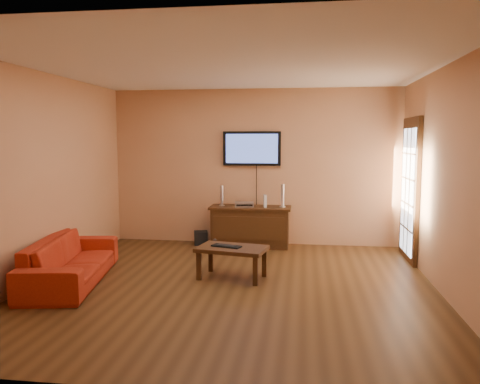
% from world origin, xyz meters
% --- Properties ---
extents(ground_plane, '(5.00, 5.00, 0.00)m').
position_xyz_m(ground_plane, '(0.00, 0.00, 0.00)').
color(ground_plane, '#3A2410').
rests_on(ground_plane, ground).
extents(room_walls, '(5.00, 5.00, 5.00)m').
position_xyz_m(room_walls, '(0.00, 0.62, 1.69)').
color(room_walls, tan).
rests_on(room_walls, ground).
extents(french_door, '(0.07, 1.02, 2.22)m').
position_xyz_m(french_door, '(2.46, 1.70, 1.05)').
color(french_door, black).
rests_on(french_door, ground).
extents(media_console, '(1.38, 0.53, 0.69)m').
position_xyz_m(media_console, '(-0.04, 2.23, 0.35)').
color(media_console, black).
rests_on(media_console, ground).
extents(television, '(1.00, 0.08, 0.59)m').
position_xyz_m(television, '(-0.04, 2.45, 1.67)').
color(television, black).
rests_on(television, ground).
extents(coffee_table, '(0.98, 0.69, 0.42)m').
position_xyz_m(coffee_table, '(-0.06, 0.34, 0.36)').
color(coffee_table, black).
rests_on(coffee_table, ground).
extents(sofa, '(0.91, 2.04, 0.77)m').
position_xyz_m(sofa, '(-2.09, -0.10, 0.38)').
color(sofa, '#A52712').
rests_on(sofa, ground).
extents(speaker_left, '(0.10, 0.10, 0.35)m').
position_xyz_m(speaker_left, '(-0.53, 2.25, 0.85)').
color(speaker_left, silver).
rests_on(speaker_left, media_console).
extents(speaker_right, '(0.11, 0.11, 0.39)m').
position_xyz_m(speaker_right, '(0.51, 2.24, 0.87)').
color(speaker_right, silver).
rests_on(speaker_right, media_console).
extents(av_receiver, '(0.35, 0.28, 0.07)m').
position_xyz_m(av_receiver, '(-0.14, 2.23, 0.73)').
color(av_receiver, silver).
rests_on(av_receiver, media_console).
extents(game_console, '(0.07, 0.16, 0.21)m').
position_xyz_m(game_console, '(0.22, 2.21, 0.79)').
color(game_console, white).
rests_on(game_console, media_console).
extents(subwoofer, '(0.28, 0.28, 0.23)m').
position_xyz_m(subwoofer, '(-0.91, 2.25, 0.12)').
color(subwoofer, black).
rests_on(subwoofer, ground).
extents(bottle, '(0.06, 0.06, 0.18)m').
position_xyz_m(bottle, '(-0.60, 1.94, 0.08)').
color(bottle, white).
rests_on(bottle, ground).
extents(keyboard, '(0.42, 0.26, 0.02)m').
position_xyz_m(keyboard, '(-0.14, 0.35, 0.43)').
color(keyboard, black).
rests_on(keyboard, coffee_table).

